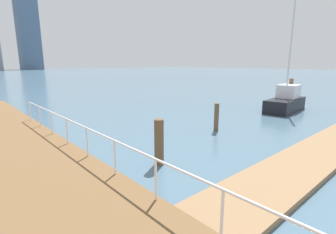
{
  "coord_description": "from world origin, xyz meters",
  "views": [
    {
      "loc": [
        -6.61,
        4.0,
        3.67
      ],
      "look_at": [
        -0.56,
        10.83,
        1.69
      ],
      "focal_mm": 26.75,
      "sensor_mm": 36.0,
      "label": 1
    }
  ],
  "objects": [
    {
      "name": "dock_piling_1",
      "position": [
        14.25,
        12.58,
        1.22
      ],
      "size": [
        0.3,
        0.3,
        2.43
      ],
      "primitive_type": "cylinder",
      "color": "brown",
      "rests_on": "ground_plane"
    },
    {
      "name": "dock_piling_2",
      "position": [
        4.2,
        12.22,
        0.77
      ],
      "size": [
        0.25,
        0.25,
        1.53
      ],
      "primitive_type": "cylinder",
      "color": "brown",
      "rests_on": "ground_plane"
    },
    {
      "name": "moored_boat_1",
      "position": [
        12.93,
        12.3,
        0.77
      ],
      "size": [
        4.74,
        2.18,
        8.57
      ],
      "color": "black",
      "rests_on": "ground_plane"
    },
    {
      "name": "dock_piling_0",
      "position": [
        -1.11,
        10.7,
        0.85
      ],
      "size": [
        0.35,
        0.35,
        1.71
      ],
      "primitive_type": "cylinder",
      "color": "brown",
      "rests_on": "ground_plane"
    },
    {
      "name": "boardwalk_railing",
      "position": [
        -3.15,
        8.35,
        1.26
      ],
      "size": [
        0.06,
        23.36,
        1.08
      ],
      "color": "white",
      "rests_on": "boardwalk"
    },
    {
      "name": "ground_plane",
      "position": [
        0.0,
        20.0,
        0.0
      ],
      "size": [
        300.0,
        300.0,
        0.0
      ],
      "primitive_type": "plane",
      "color": "slate"
    },
    {
      "name": "floating_dock",
      "position": [
        4.48,
        7.14,
        0.09
      ],
      "size": [
        15.97,
        2.0,
        0.18
      ],
      "primitive_type": "cube",
      "color": "#93704C",
      "rests_on": "ground_plane"
    }
  ]
}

